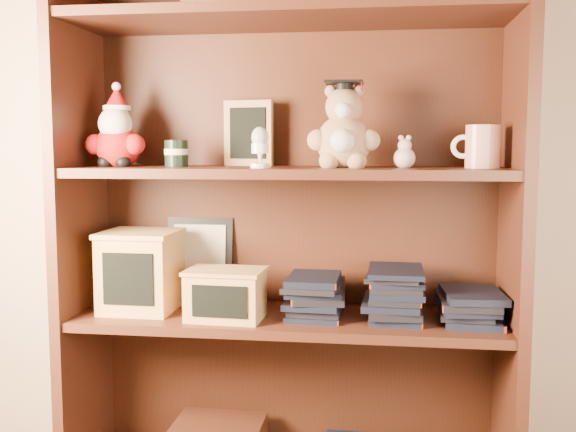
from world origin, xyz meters
name	(u,v)px	position (x,y,z in m)	size (l,w,h in m)	color
bookcase	(290,229)	(0.14, 1.36, 0.78)	(1.20, 0.35, 1.60)	#472214
shelf_lower	(288,319)	(0.15, 1.30, 0.54)	(1.14, 0.33, 0.02)	#472214
shelf_upper	(288,172)	(0.15, 1.30, 0.94)	(1.14, 0.33, 0.02)	#472214
santa_plush	(117,135)	(-0.32, 1.30, 1.04)	(0.17, 0.12, 0.24)	#A50F0F
teachers_tin	(176,153)	(-0.16, 1.30, 0.99)	(0.06, 0.06, 0.07)	black
chalkboard_plaque	(248,134)	(0.02, 1.42, 1.04)	(0.14, 0.09, 0.18)	#9E7547
egg_cup	(260,146)	(0.08, 1.23, 1.01)	(0.05, 0.05, 0.11)	white
grad_teddy_bear	(344,134)	(0.29, 1.30, 1.04)	(0.19, 0.16, 0.23)	tan
pink_figurine	(404,155)	(0.45, 1.31, 0.98)	(0.06, 0.06, 0.09)	beige
teacher_mug	(482,147)	(0.64, 1.30, 1.00)	(0.12, 0.09, 0.11)	silver
certificate_frame	(200,259)	(-0.14, 1.44, 0.67)	(0.20, 0.05, 0.25)	black
treats_box	(141,270)	(-0.27, 1.30, 0.66)	(0.21, 0.21, 0.22)	tan
pencils_box	(226,294)	(-0.01, 1.24, 0.62)	(0.21, 0.16, 0.13)	tan
book_stack_left	(318,296)	(0.23, 1.30, 0.61)	(0.14, 0.20, 0.11)	black
book_stack_mid	(391,292)	(0.42, 1.30, 0.62)	(0.14, 0.20, 0.14)	black
book_stack_right	(468,306)	(0.62, 1.30, 0.59)	(0.14, 0.20, 0.08)	black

